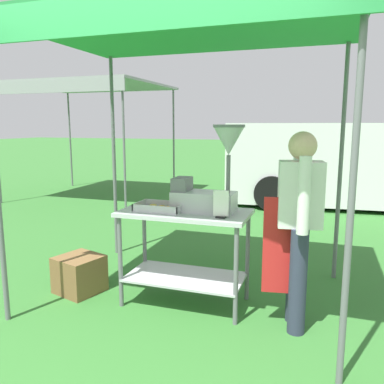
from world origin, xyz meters
name	(u,v)px	position (x,y,z in m)	size (l,w,h in m)	color
ground_plane	(265,202)	(0.00, 6.00, 0.00)	(70.00, 70.00, 0.00)	#33702D
stall_canopy	(188,36)	(-0.02, 0.98, 2.42)	(2.89, 2.10, 2.52)	slate
donut_cart	(185,237)	(-0.02, 0.88, 0.64)	(1.17, 0.61, 0.89)	#B7B7BC
donut_tray	(161,208)	(-0.22, 0.82, 0.91)	(0.44, 0.28, 0.07)	#B7B7BC
donut_fryer	(211,179)	(0.22, 0.92, 1.19)	(0.64, 0.28, 0.77)	#B7B7BC
menu_sign	(221,206)	(0.36, 0.72, 0.99)	(0.13, 0.05, 0.23)	black
vendor	(298,221)	(0.99, 0.75, 0.90)	(0.46, 0.54, 1.61)	#2D3347
supply_crate	(79,274)	(-1.10, 0.78, 0.18)	(0.50, 0.50, 0.36)	brown
van_white	(348,163)	(1.64, 6.32, 0.88)	(5.02, 2.41, 1.69)	white
neighbour_tent	(88,88)	(-3.88, 5.37, 2.46)	(3.21, 2.75, 2.54)	slate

